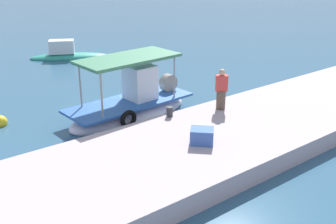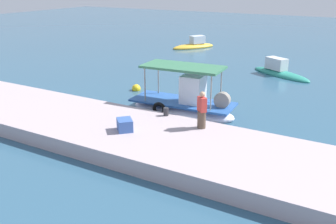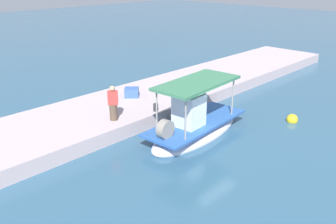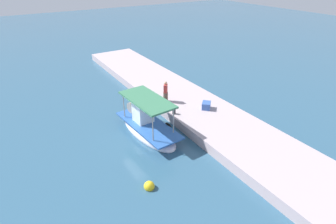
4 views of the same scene
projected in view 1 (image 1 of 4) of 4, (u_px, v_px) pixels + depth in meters
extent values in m
plane|color=#305873|center=(124.00, 114.00, 17.33)|extent=(120.00, 120.00, 0.00)
cube|color=#B5A4A9|center=(199.00, 147.00, 13.63)|extent=(36.00, 4.89, 0.67)
ellipsoid|color=white|center=(130.00, 114.00, 17.03)|extent=(5.79, 2.42, 0.94)
cube|color=#2D5CA8|center=(130.00, 102.00, 16.84)|extent=(5.56, 2.40, 0.10)
cube|color=white|center=(140.00, 83.00, 16.93)|extent=(1.18, 1.18, 1.53)
cylinder|color=gray|center=(151.00, 70.00, 18.17)|extent=(0.07, 0.07, 1.86)
cylinder|color=gray|center=(174.00, 78.00, 17.11)|extent=(0.07, 0.07, 1.86)
cylinder|color=gray|center=(80.00, 87.00, 15.93)|extent=(0.07, 0.07, 1.86)
cylinder|color=gray|center=(102.00, 96.00, 14.87)|extent=(0.07, 0.07, 1.86)
cube|color=#3B7A56|center=(128.00, 58.00, 16.16)|extent=(4.25, 2.22, 0.12)
torus|color=black|center=(128.00, 119.00, 15.66)|extent=(0.75, 0.23, 0.74)
cylinder|color=gray|center=(168.00, 83.00, 18.02)|extent=(0.82, 0.41, 0.80)
cylinder|color=brown|center=(221.00, 100.00, 15.94)|extent=(0.51, 0.51, 0.76)
cube|color=#C83C36|center=(222.00, 83.00, 15.69)|extent=(0.52, 0.49, 0.62)
sphere|color=tan|center=(222.00, 72.00, 15.53)|extent=(0.25, 0.25, 0.25)
cylinder|color=#2D2D33|center=(170.00, 112.00, 15.25)|extent=(0.24, 0.24, 0.38)
cube|color=#3A5FAD|center=(202.00, 136.00, 13.07)|extent=(0.95, 0.95, 0.50)
sphere|color=yellow|center=(0.00, 122.00, 16.21)|extent=(0.56, 0.56, 0.56)
ellipsoid|color=teal|center=(71.00, 57.00, 26.57)|extent=(5.23, 3.71, 0.60)
cube|color=silver|center=(62.00, 47.00, 26.23)|extent=(1.77, 1.47, 0.86)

